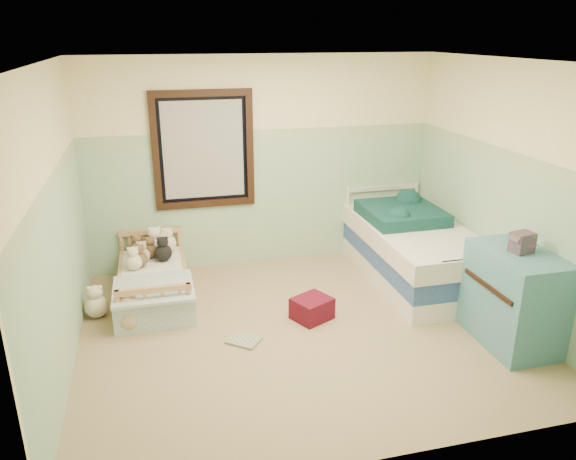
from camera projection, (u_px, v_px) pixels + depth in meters
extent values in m
cube|color=#8D765B|center=(302.00, 330.00, 5.37)|extent=(4.20, 3.60, 0.02)
cube|color=silver|center=(305.00, 60.00, 4.51)|extent=(4.20, 3.60, 0.02)
cube|color=beige|center=(263.00, 163.00, 6.58)|extent=(4.20, 0.04, 2.50)
cube|color=beige|center=(384.00, 294.00, 3.30)|extent=(4.20, 0.04, 2.50)
cube|color=beige|center=(54.00, 226.00, 4.46)|extent=(0.04, 3.60, 2.50)
cube|color=beige|center=(509.00, 191.00, 5.42)|extent=(0.04, 3.60, 2.50)
cube|color=#8FB298|center=(264.00, 203.00, 6.74)|extent=(4.20, 0.01, 1.50)
cube|color=#4F7F52|center=(263.00, 136.00, 6.46)|extent=(4.20, 0.01, 0.15)
cube|color=black|center=(203.00, 150.00, 6.32)|extent=(1.16, 0.06, 1.36)
cube|color=#B4B4AC|center=(203.00, 150.00, 6.33)|extent=(0.92, 0.01, 1.12)
cube|color=#9A6642|center=(154.00, 290.00, 5.97)|extent=(0.72, 1.45, 0.19)
cube|color=white|center=(153.00, 277.00, 5.92)|extent=(0.66, 1.38, 0.12)
cube|color=#779CDA|center=(153.00, 288.00, 5.49)|extent=(0.78, 0.72, 0.03)
sphere|color=brown|center=(138.00, 249.00, 6.29)|extent=(0.18, 0.18, 0.18)
sphere|color=silver|center=(155.00, 245.00, 6.33)|extent=(0.23, 0.23, 0.23)
sphere|color=#C8A88B|center=(142.00, 256.00, 6.11)|extent=(0.17, 0.17, 0.17)
sphere|color=black|center=(163.00, 253.00, 6.15)|extent=(0.19, 0.19, 0.19)
sphere|color=beige|center=(96.00, 306.00, 5.56)|extent=(0.23, 0.23, 0.23)
sphere|color=#C8A88B|center=(129.00, 318.00, 5.31)|extent=(0.27, 0.27, 0.27)
cube|color=white|center=(413.00, 271.00, 6.39)|extent=(1.00, 2.00, 0.22)
cube|color=navy|center=(414.00, 254.00, 6.32)|extent=(1.00, 2.00, 0.22)
cube|color=silver|center=(416.00, 236.00, 6.24)|extent=(1.04, 2.04, 0.22)
cube|color=black|center=(401.00, 213.00, 6.44)|extent=(0.86, 0.91, 0.14)
cube|color=teal|center=(514.00, 298.00, 5.01)|extent=(0.56, 0.90, 0.90)
cube|color=brown|center=(522.00, 242.00, 4.83)|extent=(0.21, 0.18, 0.19)
cube|color=maroon|center=(312.00, 308.00, 5.53)|extent=(0.46, 0.44, 0.22)
cube|color=gold|center=(244.00, 340.00, 5.14)|extent=(0.36, 0.35, 0.03)
sphere|color=beige|center=(168.00, 244.00, 6.41)|extent=(0.20, 0.20, 0.20)
sphere|color=brown|center=(140.00, 259.00, 5.99)|extent=(0.18, 0.18, 0.18)
sphere|color=brown|center=(151.00, 250.00, 6.25)|extent=(0.17, 0.17, 0.17)
sphere|color=#C8A88B|center=(164.00, 247.00, 6.34)|extent=(0.19, 0.19, 0.19)
sphere|color=beige|center=(134.00, 262.00, 5.92)|extent=(0.18, 0.18, 0.18)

